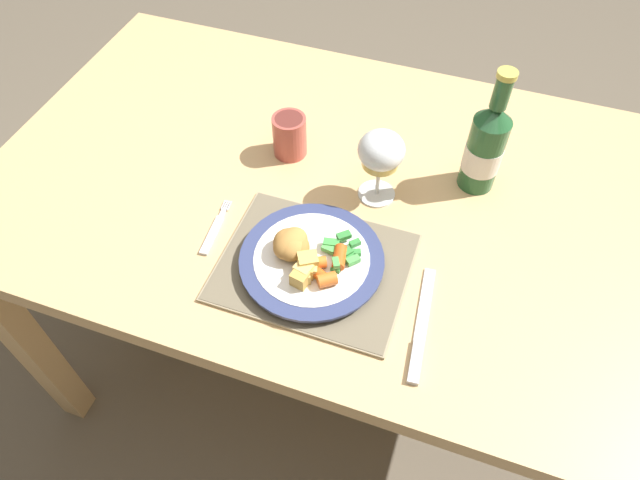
# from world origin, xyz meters

# --- Properties ---
(ground_plane) EXTENTS (6.00, 6.00, 0.00)m
(ground_plane) POSITION_xyz_m (0.00, 0.00, 0.00)
(ground_plane) COLOR brown
(dining_table) EXTENTS (1.40, 0.82, 0.74)m
(dining_table) POSITION_xyz_m (0.00, 0.00, 0.65)
(dining_table) COLOR tan
(dining_table) RESTS_ON ground
(placemat) EXTENTS (0.31, 0.25, 0.01)m
(placemat) POSITION_xyz_m (-0.01, -0.20, 0.74)
(placemat) COLOR gray
(placemat) RESTS_ON dining_table
(dinner_plate) EXTENTS (0.24, 0.24, 0.02)m
(dinner_plate) POSITION_xyz_m (-0.01, -0.20, 0.76)
(dinner_plate) COLOR white
(dinner_plate) RESTS_ON placemat
(breaded_croquettes) EXTENTS (0.08, 0.08, 0.04)m
(breaded_croquettes) POSITION_xyz_m (-0.05, -0.20, 0.79)
(breaded_croquettes) COLOR #B77F3D
(breaded_croquettes) RESTS_ON dinner_plate
(green_beans_pile) EXTENTS (0.07, 0.08, 0.02)m
(green_beans_pile) POSITION_xyz_m (0.03, -0.17, 0.77)
(green_beans_pile) COLOR #338438
(green_beans_pile) RESTS_ON dinner_plate
(glazed_carrots) EXTENTS (0.07, 0.09, 0.02)m
(glazed_carrots) POSITION_xyz_m (0.02, -0.21, 0.78)
(glazed_carrots) COLOR orange
(glazed_carrots) RESTS_ON dinner_plate
(fork) EXTENTS (0.02, 0.13, 0.01)m
(fork) POSITION_xyz_m (-0.20, -0.18, 0.74)
(fork) COLOR silver
(fork) RESTS_ON dining_table
(table_knife) EXTENTS (0.04, 0.21, 0.01)m
(table_knife) POSITION_xyz_m (0.19, -0.26, 0.74)
(table_knife) COLOR silver
(table_knife) RESTS_ON dining_table
(wine_glass) EXTENTS (0.08, 0.08, 0.14)m
(wine_glass) POSITION_xyz_m (0.05, -0.00, 0.84)
(wine_glass) COLOR silver
(wine_glass) RESTS_ON dining_table
(bottle) EXTENTS (0.07, 0.07, 0.25)m
(bottle) POSITION_xyz_m (0.21, 0.09, 0.83)
(bottle) COLOR #23562D
(bottle) RESTS_ON dining_table
(roast_potatoes) EXTENTS (0.04, 0.07, 0.03)m
(roast_potatoes) POSITION_xyz_m (-0.01, -0.23, 0.78)
(roast_potatoes) COLOR gold
(roast_potatoes) RESTS_ON dinner_plate
(drinking_cup) EXTENTS (0.07, 0.07, 0.08)m
(drinking_cup) POSITION_xyz_m (-0.15, 0.05, 0.78)
(drinking_cup) COLOR #B24C42
(drinking_cup) RESTS_ON dining_table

